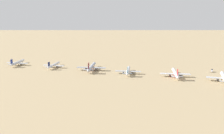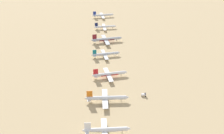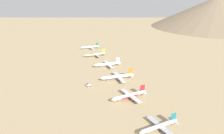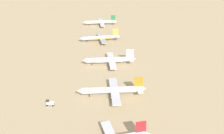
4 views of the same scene
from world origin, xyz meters
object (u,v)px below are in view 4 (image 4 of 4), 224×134
object	(u,v)px
parked_jet_0	(101,22)
service_truck	(50,103)
parked_jet_2	(110,60)
parked_jet_3	(113,90)
parked_jet_1	(100,38)

from	to	relation	value
parked_jet_0	service_truck	distance (m)	188.46
parked_jet_2	parked_jet_3	size ratio (longest dim) A/B	0.95
parked_jet_0	parked_jet_3	size ratio (longest dim) A/B	0.84
parked_jet_3	parked_jet_1	bearing A→B (deg)	-85.96
parked_jet_1	service_truck	size ratio (longest dim) A/B	7.96
parked_jet_3	service_truck	xyz separation A→B (m)	(42.24, 11.09, -2.67)
parked_jet_1	parked_jet_3	distance (m)	115.94
parked_jet_2	service_truck	xyz separation A→B (m)	(42.07, 66.25, -2.38)
parked_jet_0	parked_jet_2	size ratio (longest dim) A/B	0.89
parked_jet_1	parked_jet_3	world-z (taller)	parked_jet_3
parked_jet_1	service_truck	distance (m)	131.26
parked_jet_2	parked_jet_3	bearing A→B (deg)	90.18
parked_jet_3	service_truck	size ratio (longest dim) A/B	9.03
parked_jet_0	parked_jet_3	distance (m)	174.33
parked_jet_0	service_truck	size ratio (longest dim) A/B	7.61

